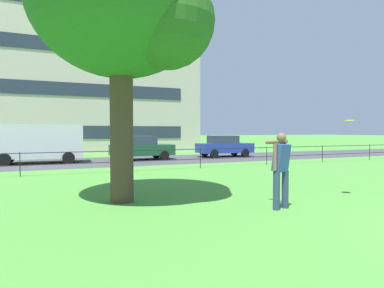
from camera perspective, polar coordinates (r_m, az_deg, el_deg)
The scene contains 9 objects.
street_strip at distance 21.94m, azimuth -4.72°, elevation -2.64°, with size 80.00×7.01×0.01m, color #424247.
park_fence at distance 16.73m, azimuth 1.45°, elevation -1.84°, with size 32.41×0.04×1.00m.
tree_large_lawn at distance 9.41m, azimuth -11.68°, elevation 22.70°, with size 4.61×4.61×7.15m.
person_thrower at distance 8.13m, azimuth 14.95°, elevation -3.95°, with size 0.50×0.85×1.80m.
frisbee at distance 10.16m, azimuth 25.36°, elevation 3.67°, with size 0.38×0.38×0.03m.
panel_van_center at distance 21.01m, azimuth -25.13°, elevation 0.41°, with size 5.04×2.18×2.24m.
car_dark_green_left at distance 21.84m, azimuth -8.64°, elevation -0.65°, with size 4.04×1.90×1.54m.
car_blue_right at distance 24.34m, azimuth 5.55°, elevation -0.35°, with size 4.05×1.90×1.54m.
apartment_building_background at distance 36.11m, azimuth -22.57°, elevation 13.54°, with size 25.97×12.66×18.13m.
Camera 1 is at (-7.06, -2.66, 1.83)m, focal length 31.10 mm.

